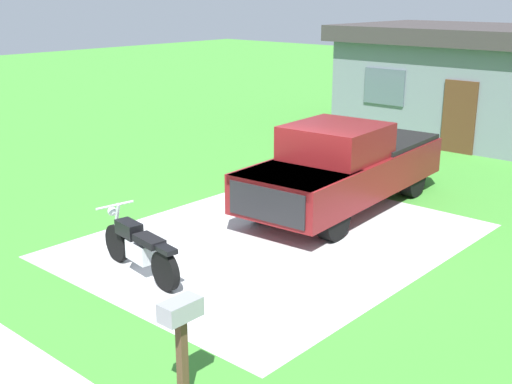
{
  "coord_description": "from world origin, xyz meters",
  "views": [
    {
      "loc": [
        7.44,
        -8.91,
        4.5
      ],
      "look_at": [
        -0.4,
        -0.11,
        0.9
      ],
      "focal_mm": 45.96,
      "sensor_mm": 36.0,
      "label": 1
    }
  ],
  "objects_px": {
    "pickup_truck": "(346,165)",
    "neighbor_house": "(497,83)",
    "motorcycle": "(139,248)",
    "mailbox": "(181,323)"
  },
  "relations": [
    {
      "from": "motorcycle",
      "to": "mailbox",
      "type": "relative_size",
      "value": 1.75
    },
    {
      "from": "neighbor_house",
      "to": "mailbox",
      "type": "bearing_deg",
      "value": -79.12
    },
    {
      "from": "mailbox",
      "to": "neighbor_house",
      "type": "height_order",
      "value": "neighbor_house"
    },
    {
      "from": "motorcycle",
      "to": "mailbox",
      "type": "bearing_deg",
      "value": -31.08
    },
    {
      "from": "pickup_truck",
      "to": "mailbox",
      "type": "bearing_deg",
      "value": -69.66
    },
    {
      "from": "motorcycle",
      "to": "mailbox",
      "type": "height_order",
      "value": "mailbox"
    },
    {
      "from": "motorcycle",
      "to": "mailbox",
      "type": "distance_m",
      "value": 3.72
    },
    {
      "from": "pickup_truck",
      "to": "motorcycle",
      "type": "bearing_deg",
      "value": -95.62
    },
    {
      "from": "pickup_truck",
      "to": "neighbor_house",
      "type": "height_order",
      "value": "neighbor_house"
    },
    {
      "from": "pickup_truck",
      "to": "neighbor_house",
      "type": "relative_size",
      "value": 0.6
    }
  ]
}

